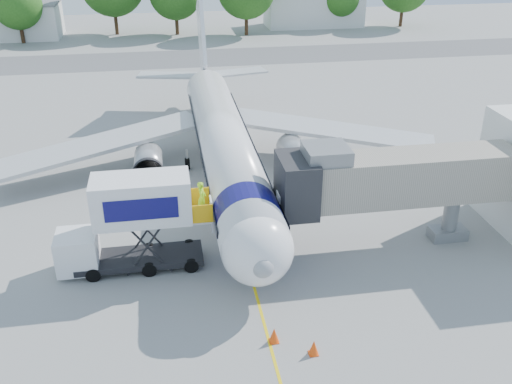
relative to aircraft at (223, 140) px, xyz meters
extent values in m
plane|color=gray|center=(0.00, -4.12, -2.95)|extent=(160.00, 160.00, 0.00)
cube|color=yellow|center=(0.00, -4.12, -2.94)|extent=(0.15, 70.00, 0.01)
cube|color=#59595B|center=(0.00, 37.88, -2.94)|extent=(120.00, 10.00, 0.01)
cylinder|color=white|center=(0.00, -1.12, 0.05)|extent=(3.70, 28.00, 3.70)
sphere|color=white|center=(0.00, -15.12, 0.05)|extent=(3.70, 3.70, 3.70)
sphere|color=gray|center=(0.00, -16.67, 0.05)|extent=(1.10, 1.10, 1.10)
cone|color=white|center=(0.00, 15.88, 0.05)|extent=(3.70, 6.00, 3.70)
cube|color=white|center=(0.00, 16.88, 4.25)|extent=(0.35, 7.26, 8.29)
cube|color=#B4B7B9|center=(9.00, 2.38, -0.65)|extent=(16.17, 9.32, 1.42)
cube|color=#B4B7B9|center=(-9.00, 2.38, -0.65)|extent=(16.17, 9.32, 1.42)
cylinder|color=#999BA0|center=(5.50, 0.38, -1.65)|extent=(2.10, 3.60, 2.10)
cylinder|color=#999BA0|center=(-5.50, 0.38, -1.65)|extent=(2.10, 3.60, 2.10)
cube|color=black|center=(0.00, -15.42, 0.50)|extent=(2.60, 1.39, 0.81)
cylinder|color=#0D0B53|center=(0.00, -12.12, 0.05)|extent=(3.73, 2.00, 3.73)
cylinder|color=silver|center=(0.00, -13.62, -2.20)|extent=(0.16, 0.16, 1.50)
cylinder|color=black|center=(0.00, -13.62, -2.63)|extent=(0.25, 0.64, 0.64)
cylinder|color=black|center=(2.60, 1.88, -2.50)|extent=(0.35, 0.90, 0.90)
cylinder|color=black|center=(-2.60, 1.88, -2.50)|extent=(0.35, 0.90, 0.90)
cube|color=#9F9587|center=(9.00, -11.12, 1.45)|extent=(13.60, 2.60, 2.80)
cube|color=black|center=(2.90, -11.12, 1.45)|extent=(2.00, 3.20, 3.20)
cube|color=slate|center=(4.50, -11.12, 3.25)|extent=(2.40, 2.40, 0.80)
cylinder|color=slate|center=(12.50, -11.12, -1.45)|extent=(0.90, 0.90, 3.00)
cube|color=slate|center=(12.50, -11.12, -2.60)|extent=(2.20, 1.20, 0.70)
cylinder|color=black|center=(11.60, -11.12, -2.60)|extent=(0.30, 0.70, 0.70)
cylinder|color=black|center=(13.40, -11.12, -2.60)|extent=(0.30, 0.70, 0.70)
cube|color=black|center=(-6.00, -11.12, -2.40)|extent=(7.00, 2.30, 0.35)
cube|color=white|center=(-9.30, -11.12, -1.60)|extent=(2.20, 2.20, 2.10)
cube|color=black|center=(-9.30, -11.12, -1.15)|extent=(1.90, 2.10, 0.70)
cube|color=white|center=(-5.60, -11.12, 1.30)|extent=(5.20, 2.40, 2.50)
cube|color=#0D0B53|center=(-5.60, -12.34, 1.30)|extent=(3.80, 0.04, 1.20)
cube|color=silver|center=(-2.45, -11.12, 0.10)|extent=(1.10, 2.20, 0.10)
cube|color=#EEA80C|center=(-2.45, -12.17, 0.65)|extent=(1.10, 0.06, 1.10)
cube|color=#EEA80C|center=(-2.45, -10.07, 0.65)|extent=(1.10, 0.06, 1.10)
cylinder|color=black|center=(-3.20, -12.17, -2.55)|extent=(0.80, 0.25, 0.80)
cylinder|color=black|center=(-3.20, -10.07, -2.55)|extent=(0.80, 0.25, 0.80)
cylinder|color=black|center=(-8.50, -12.17, -2.55)|extent=(0.80, 0.25, 0.80)
cylinder|color=black|center=(-8.50, -10.07, -2.55)|extent=(0.80, 0.25, 0.80)
imported|color=#94E317|center=(-2.38, -11.12, 1.10)|extent=(0.56, 0.76, 1.89)
cube|color=white|center=(3.50, -22.08, -2.24)|extent=(3.86, 2.54, 1.42)
cube|color=#0D0B53|center=(3.50, -22.08, -1.78)|extent=(2.35, 2.12, 0.36)
cylinder|color=black|center=(1.96, -21.69, -2.59)|extent=(0.75, 0.40, 0.71)
cylinder|color=black|center=(4.74, -21.09, -2.59)|extent=(0.75, 0.40, 0.71)
cone|color=#F2470C|center=(0.23, -18.50, -2.56)|extent=(0.48, 0.48, 0.77)
cube|color=#F2470C|center=(0.23, -18.50, -2.93)|extent=(0.44, 0.44, 0.04)
cone|color=#F2470C|center=(1.84, -19.61, -2.57)|extent=(0.47, 0.47, 0.76)
cube|color=#F2470C|center=(1.84, -19.61, -2.93)|extent=(0.43, 0.43, 0.04)
cube|color=silver|center=(22.00, 57.88, -0.45)|extent=(16.00, 7.00, 5.00)
cylinder|color=#382314|center=(-24.02, 51.61, -1.35)|extent=(0.56, 0.56, 3.20)
sphere|color=#225516|center=(-24.02, 51.61, 2.57)|extent=(7.12, 7.12, 7.12)
cylinder|color=#382314|center=(-10.56, 55.80, -0.72)|extent=(0.56, 0.56, 4.46)
cylinder|color=#382314|center=(-1.12, 54.17, -1.12)|extent=(0.56, 0.56, 3.65)
cylinder|color=#382314|center=(9.62, 51.85, -0.95)|extent=(0.56, 0.56, 3.99)
cylinder|color=#382314|center=(25.95, 55.60, -1.58)|extent=(0.56, 0.56, 2.74)
cylinder|color=#382314|center=(36.47, 54.82, -1.06)|extent=(0.56, 0.56, 3.77)
camera|label=1|loc=(-4.02, -38.78, 15.30)|focal=40.00mm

